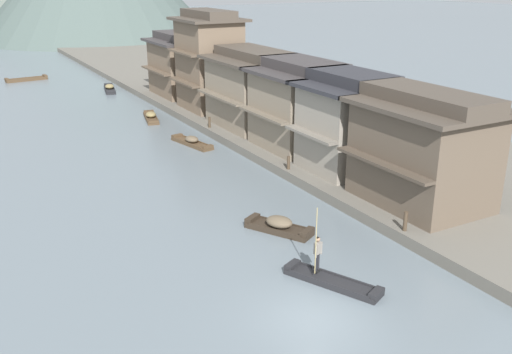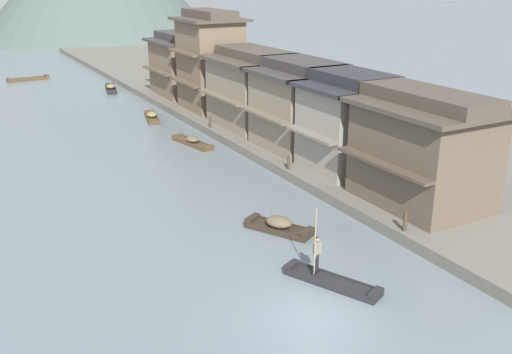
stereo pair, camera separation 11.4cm
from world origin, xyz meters
name	(u,v)px [view 1 (the left image)]	position (x,y,z in m)	size (l,w,h in m)	color
ground_plane	(313,320)	(0.00, 0.00, 0.00)	(400.00, 400.00, 0.00)	slate
riverbank_right	(275,109)	(16.32, 30.00, 0.30)	(18.00, 110.00, 0.60)	#6B665B
boat_foreground_poled	(332,282)	(2.21, 1.81, 0.13)	(2.68, 4.32, 0.39)	#232326
boatman_person	(317,250)	(1.87, 2.50, 1.40)	(0.52, 0.38, 3.04)	black
boat_moored_nearest	(110,89)	(5.61, 47.77, 0.27)	(1.92, 4.59, 0.77)	#232326
boat_moored_second	(26,79)	(-1.42, 59.05, 0.16)	(4.90, 1.63, 0.50)	brown
boat_moored_third	(151,117)	(5.23, 33.12, 0.24)	(1.95, 4.49, 0.69)	brown
boat_moored_far	(279,226)	(2.99, 7.42, 0.31)	(2.69, 3.60, 0.81)	#33281E
boat_midriver_drifting	(192,142)	(5.25, 23.91, 0.24)	(1.82, 4.50, 0.69)	brown
house_waterfront_nearest	(423,149)	(10.94, 5.88, 3.60)	(6.04, 7.59, 6.14)	brown
house_waterfront_second	(350,122)	(11.12, 12.35, 3.62)	(6.41, 5.59, 6.14)	gray
house_waterfront_tall	(302,105)	(11.28, 18.07, 3.61)	(6.73, 6.71, 6.14)	gray
house_waterfront_narrow	(254,88)	(11.25, 24.97, 3.60)	(6.67, 7.86, 6.14)	gray
house_waterfront_far	(209,61)	(10.69, 32.26, 4.91)	(5.55, 6.47, 8.74)	#75604C
house_waterfront_end	(179,65)	(10.63, 39.56, 3.61)	(5.42, 7.48, 6.14)	#75604C
mooring_post_dock_near	(405,221)	(7.67, 3.42, 1.10)	(0.20, 0.20, 0.99)	#473828
mooring_post_dock_mid	(288,163)	(7.67, 13.99, 1.03)	(0.20, 0.20, 0.86)	#473828
mooring_post_dock_far	(209,122)	(7.67, 25.92, 1.03)	(0.20, 0.20, 0.86)	#473828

